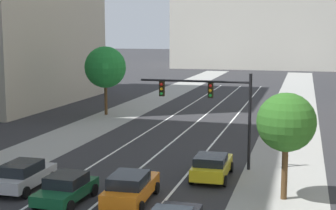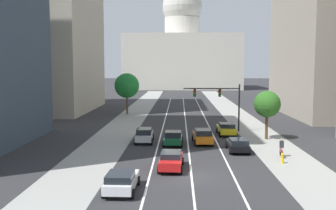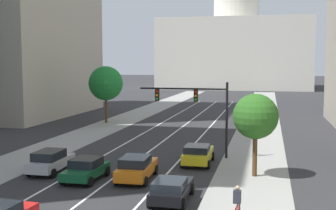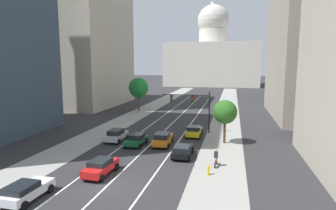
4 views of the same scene
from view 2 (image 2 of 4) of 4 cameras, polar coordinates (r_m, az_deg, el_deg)
name	(u,v)px [view 2 (image 2 of 4)]	position (r m, az deg, el deg)	size (l,w,h in m)	color
ground_plane	(185,113)	(68.87, 2.49, -1.18)	(400.00, 400.00, 0.00)	#2B2B2D
sidewalk_left	(132,116)	(64.39, -5.38, -1.68)	(4.98, 130.00, 0.01)	gray
sidewalk_right	(238,117)	(64.65, 10.45, -1.72)	(4.98, 130.00, 0.01)	gray
lane_stripe_left	(163,126)	(54.05, -0.69, -3.09)	(0.16, 90.00, 0.01)	white
lane_stripe_center	(186,126)	(54.01, 2.70, -3.10)	(0.16, 90.00, 0.01)	white
lane_stripe_right	(209,126)	(54.16, 6.09, -3.10)	(0.16, 90.00, 0.01)	white
office_tower_far_left	(32,11)	(77.55, -19.59, 13.08)	(22.47, 25.64, 37.20)	#B7AD99
capitol_building	(182,54)	(147.70, 2.10, 7.55)	(42.72, 29.21, 39.32)	beige
car_white	(121,181)	(26.18, -6.97, -11.16)	(2.14, 4.18, 1.39)	silver
car_black	(238,144)	(38.33, 10.35, -5.80)	(2.06, 4.24, 1.34)	black
car_orange	(203,136)	(41.80, 5.20, -4.62)	(2.25, 4.65, 1.60)	orange
car_silver	(144,135)	(42.41, -3.53, -4.46)	(2.01, 4.28, 1.57)	#B2B5BA
car_red	(171,160)	(31.43, 0.47, -8.19)	(2.11, 4.30, 1.46)	red
car_green	(173,138)	(40.98, 0.77, -4.91)	(2.15, 4.05, 1.44)	#14512D
car_yellow	(226,129)	(47.30, 8.69, -3.49)	(2.18, 4.45, 1.50)	yellow
traffic_signal_mast	(221,98)	(49.30, 7.92, 1.04)	(7.21, 0.39, 6.08)	black
fire_hydrant	(282,158)	(34.75, 16.69, -7.59)	(0.26, 0.35, 0.91)	yellow
cyclist	(282,148)	(37.08, 16.57, -6.14)	(0.38, 1.70, 1.72)	black
street_tree_mid_left	(127,86)	(66.90, -6.16, 2.88)	(4.31, 4.31, 7.17)	#51381E
street_tree_far_right	(267,104)	(45.04, 14.57, 0.10)	(3.03, 3.03, 5.58)	#51381E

